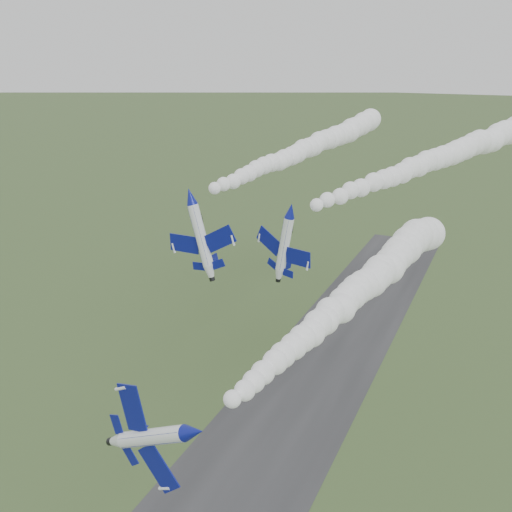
# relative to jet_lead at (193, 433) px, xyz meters

# --- Properties ---
(runway) EXTENTS (24.00, 260.00, 0.04)m
(runway) POSITION_rel_jet_lead_xyz_m (-10.15, 39.42, -32.66)
(runway) COLOR #2A2A2C
(runway) RESTS_ON ground
(jet_lead) EXTENTS (5.78, 13.80, 10.21)m
(jet_lead) POSITION_rel_jet_lead_xyz_m (0.00, 0.00, 0.00)
(jet_lead) COLOR white
(smoke_trail_jet_lead) EXTENTS (13.61, 60.17, 5.66)m
(smoke_trail_jet_lead) POSITION_rel_jet_lead_xyz_m (5.62, 32.80, 1.73)
(smoke_trail_jet_lead) COLOR white
(jet_pair_left) EXTENTS (10.79, 13.33, 4.09)m
(jet_pair_left) POSITION_rel_jet_lead_xyz_m (-16.92, 28.67, 13.51)
(jet_pair_left) COLOR white
(smoke_trail_jet_pair_left) EXTENTS (11.02, 73.51, 5.07)m
(smoke_trail_jet_pair_left) POSITION_rel_jet_lead_xyz_m (-13.49, 68.56, 15.00)
(smoke_trail_jet_pair_left) COLOR white
(jet_pair_right) EXTENTS (9.55, 11.21, 3.25)m
(jet_pair_right) POSITION_rel_jet_lead_xyz_m (-2.78, 29.90, 12.79)
(jet_pair_right) COLOR white
(smoke_trail_jet_pair_right) EXTENTS (31.29, 71.34, 5.24)m
(smoke_trail_jet_pair_right) POSITION_rel_jet_lead_xyz_m (11.69, 66.85, 15.30)
(smoke_trail_jet_pair_right) COLOR white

